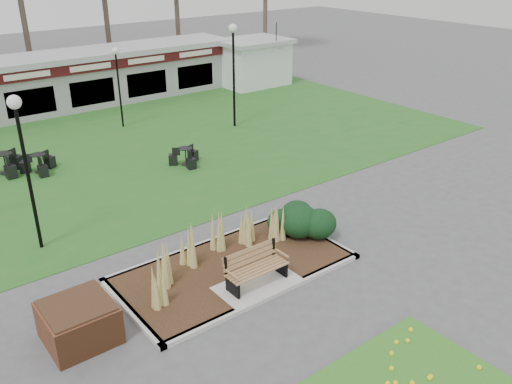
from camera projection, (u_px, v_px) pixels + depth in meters
ground at (261, 290)px, 14.03m from camera, size 100.00×100.00×0.00m
lawn at (84, 158)px, 22.65m from camera, size 34.00×16.00×0.02m
planting_bed at (267, 242)px, 15.55m from camera, size 6.75×3.40×1.27m
park_bench at (255, 267)px, 13.96m from camera, size 1.70×0.66×0.93m
brick_planter at (79, 322)px, 12.10m from camera, size 1.50×1.50×0.95m
food_pavilion at (21, 87)px, 27.76m from camera, size 24.60×3.40×2.90m
service_hut at (253, 62)px, 33.87m from camera, size 4.40×3.40×2.83m
lamp_post_mid_left at (21, 140)px, 14.61m from camera, size 0.38×0.38×4.59m
lamp_post_mid_right at (233, 53)px, 25.14m from camera, size 0.40×0.40×4.86m
lamp_post_far_right at (117, 70)px, 25.37m from camera, size 0.32×0.32×3.82m
bistro_set_b at (6, 167)px, 21.00m from camera, size 1.56×1.38×0.83m
bistro_set_c at (39, 166)px, 21.13m from camera, size 1.39×1.25×0.74m
bistro_set_d at (186, 159)px, 21.86m from camera, size 1.32×1.22×0.71m
patio_umbrella at (276, 59)px, 33.05m from camera, size 2.52×2.56×2.81m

